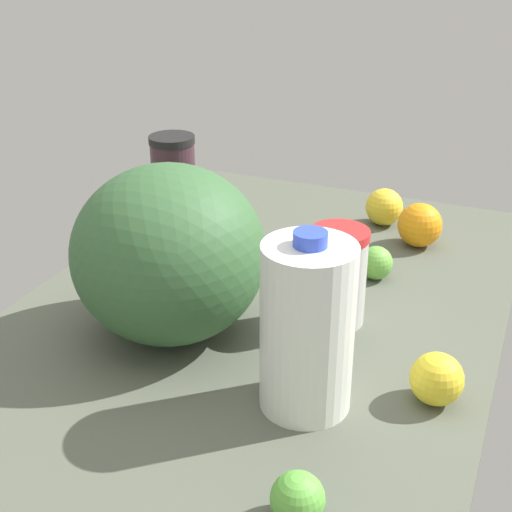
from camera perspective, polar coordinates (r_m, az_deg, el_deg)
countertop at (r=116.61cm, az=0.00°, el=-5.09°), size 120.00×76.00×3.00cm
milk_jug at (r=89.78cm, az=4.11°, el=-5.73°), size 11.93×11.93×24.67cm
watermelon at (r=105.11cm, az=-6.98°, el=0.18°), size 28.65×28.65×26.53cm
shaker_bottle at (r=140.80cm, az=-6.56°, el=5.60°), size 8.82×8.82×20.12cm
tumbler_cup at (r=110.43cm, az=6.54°, el=-1.62°), size 9.11×9.11×15.57cm
lemon_near_front at (r=97.13cm, az=14.26°, el=-9.51°), size 7.10×7.10×7.10cm
orange_beside_bowl at (r=140.23cm, az=12.97°, el=2.43°), size 8.51×8.51×8.51cm
lime_loose at (r=126.53cm, az=9.56°, el=-0.54°), size 5.95×5.95×5.95cm
lime_by_jug at (r=79.07cm, az=3.35°, el=-18.82°), size 5.92×5.92×5.92cm
lemon_far_back at (r=148.73cm, az=10.22°, el=3.88°), size 7.63×7.63×7.63cm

